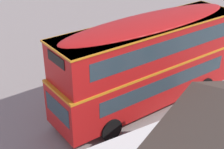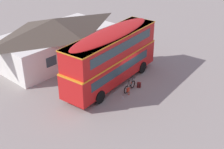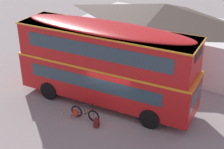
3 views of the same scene
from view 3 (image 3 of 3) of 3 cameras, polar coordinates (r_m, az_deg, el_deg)
ground_plane at (r=18.78m, az=0.31°, el=-6.44°), size 120.00×120.00×0.00m
double_decker_bus at (r=18.41m, az=-1.08°, el=2.24°), size 10.55×3.39×4.79m
touring_bicycle at (r=18.08m, az=-4.88°, el=-6.61°), size 1.73×0.58×1.02m
backpack_on_ground at (r=17.48m, az=-2.70°, el=-8.29°), size 0.35×0.38×0.50m
water_bottle_clear_plastic at (r=18.70m, az=-8.73°, el=-6.52°), size 0.08×0.08×0.26m
water_bottle_red_squeeze at (r=18.26m, az=-6.97°, el=-7.29°), size 0.07×0.07×0.26m
pub_building at (r=24.74m, az=8.84°, el=7.33°), size 12.04×6.39×4.24m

